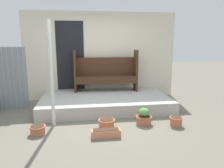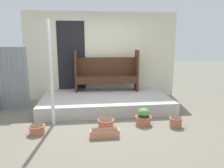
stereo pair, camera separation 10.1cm
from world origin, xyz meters
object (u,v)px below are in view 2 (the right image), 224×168
at_px(flower_pot_left, 37,129).
at_px(planter_box_rect, 105,133).
at_px(bench, 107,71).
at_px(flower_pot_middle, 106,122).
at_px(flower_pot_right, 143,117).
at_px(flower_pot_far_right, 176,121).
at_px(support_post, 51,74).

relative_size(flower_pot_left, planter_box_rect, 0.58).
height_order(bench, flower_pot_middle, bench).
bearing_deg(flower_pot_right, bench, 106.93).
bearing_deg(flower_pot_right, flower_pot_middle, -177.16).
distance_m(flower_pot_middle, flower_pot_far_right, 1.47).
xyz_separation_m(bench, planter_box_rect, (-0.29, -2.48, -0.80)).
bearing_deg(flower_pot_left, flower_pot_far_right, 0.02).
distance_m(flower_pot_far_right, planter_box_rect, 1.57).
distance_m(flower_pot_right, planter_box_rect, 1.04).
distance_m(flower_pot_right, flower_pot_far_right, 0.68).
xyz_separation_m(support_post, planter_box_rect, (1.03, -0.77, -1.02)).
height_order(support_post, bench, support_post).
relative_size(bench, flower_pot_left, 5.77).
bearing_deg(support_post, planter_box_rect, -36.49).
xyz_separation_m(bench, flower_pot_middle, (-0.22, -2.00, -0.79)).
bearing_deg(bench, planter_box_rect, -93.98).
distance_m(bench, flower_pot_left, 2.79).
relative_size(flower_pot_middle, flower_pot_far_right, 1.25).
xyz_separation_m(support_post, flower_pot_right, (1.92, -0.24, -0.94)).
bearing_deg(flower_pot_left, planter_box_rect, -14.00).
height_order(support_post, flower_pot_left, support_post).
relative_size(flower_pot_middle, planter_box_rect, 0.65).
xyz_separation_m(flower_pot_left, flower_pot_right, (2.18, 0.20, 0.06)).
distance_m(bench, flower_pot_right, 2.17).
relative_size(flower_pot_left, flower_pot_far_right, 1.12).
height_order(flower_pot_middle, planter_box_rect, flower_pot_middle).
relative_size(bench, flower_pot_middle, 5.17).
bearing_deg(flower_pot_far_right, bench, 119.88).
distance_m(flower_pot_middle, planter_box_rect, 0.49).
xyz_separation_m(flower_pot_middle, flower_pot_far_right, (1.46, -0.16, 0.02)).
height_order(flower_pot_left, planter_box_rect, flower_pot_left).
bearing_deg(flower_pot_middle, planter_box_rect, -98.77).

